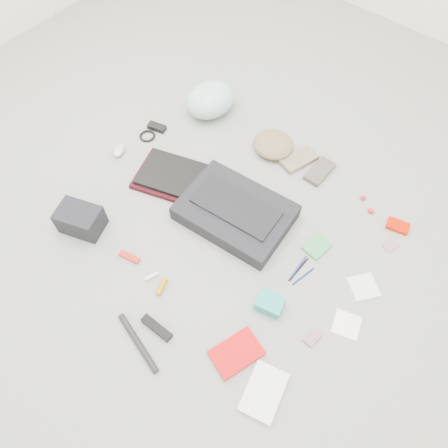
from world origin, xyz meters
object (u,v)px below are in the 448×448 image
Objects in this scene: camera_bag at (81,220)px; book_red at (236,353)px; messenger_bag at (235,212)px; accordion_wallet at (270,303)px; laptop at (173,175)px; bike_helmet at (211,100)px.

camera_bag is 0.94m from book_red.
book_red is at bearing -56.48° from messenger_bag.
messenger_bag is 4.56× the size of accordion_wallet.
bike_helmet reaches higher than laptop.
laptop is at bearing 54.95° from camera_bag.
book_red is at bearing -99.00° from accordion_wallet.
accordion_wallet is at bearing 112.02° from book_red.
bike_helmet is (-0.17, 0.49, 0.05)m from laptop.
accordion_wallet is (0.96, -0.73, -0.06)m from bike_helmet.
laptop is 0.94m from book_red.
camera_bag is at bearing -178.63° from accordion_wallet.
accordion_wallet is (0.79, -0.24, -0.01)m from laptop.
accordion_wallet is at bearing -35.51° from laptop.
messenger_bag is 0.39m from laptop.
accordion_wallet reaches higher than laptop.
camera_bag is 0.99× the size of book_red.
messenger_bag is 0.47m from accordion_wallet.
bike_helmet is 1.38m from book_red.
accordion_wallet is (0.40, -0.26, -0.01)m from messenger_bag.
messenger_bag is at bearing 133.28° from accordion_wallet.
book_red is 1.78× the size of accordion_wallet.
book_red is (0.42, -0.51, -0.03)m from messenger_bag.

